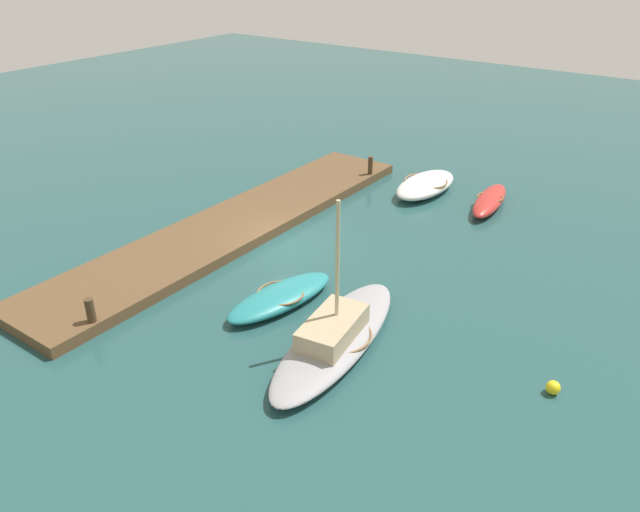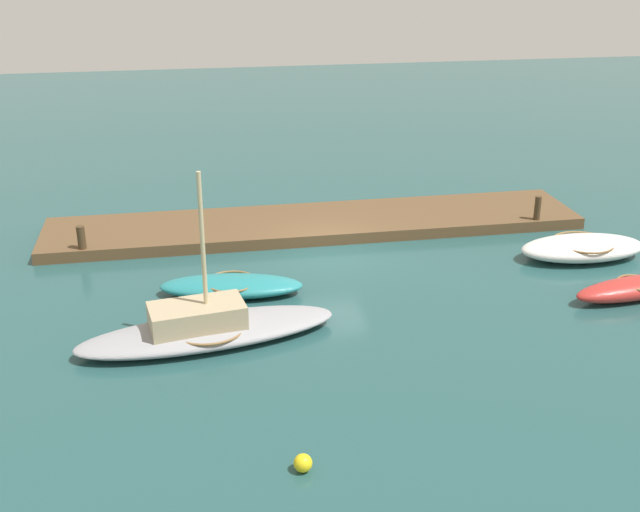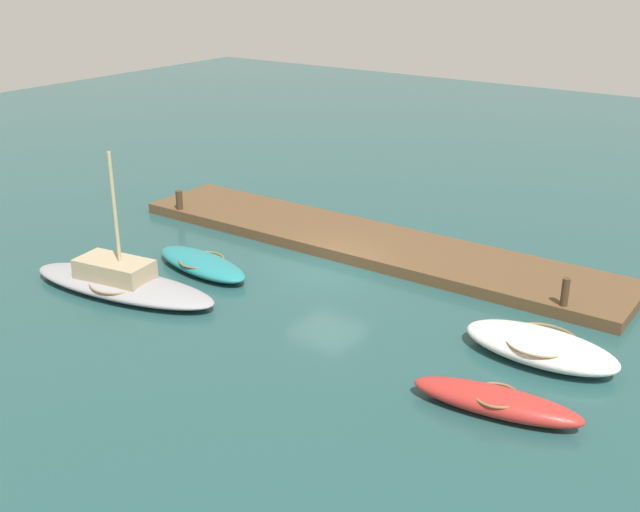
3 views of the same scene
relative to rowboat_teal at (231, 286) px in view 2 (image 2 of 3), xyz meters
The scene contains 9 objects.
ground_plane 4.48m from the rowboat_teal, 142.72° to the right, with size 84.00×84.00×0.00m, color #234C4C.
dock_platform 6.40m from the rowboat_teal, 123.79° to the right, with size 19.88×3.72×0.41m, color brown.
rowboat_teal is the anchor object (origin of this frame).
rowboat_red 12.34m from the rowboat_teal, 168.60° to the left, with size 4.34×1.73×0.65m.
sailboat_grey 3.02m from the rowboat_teal, 72.58° to the left, with size 7.36×3.14×4.79m.
motorboat_white 12.04m from the rowboat_teal, behind, with size 4.38×2.11×0.76m.
mooring_post_west 12.26m from the rowboat_teal, 162.37° to the right, with size 0.24×0.24×0.90m, color #47331E.
mooring_post_mid_west 6.04m from the rowboat_teal, 38.02° to the right, with size 0.28×0.28×0.80m, color #47331E.
marker_buoy 8.96m from the rowboat_teal, 95.02° to the left, with size 0.39×0.39×0.39m, color yellow.
Camera 2 is at (4.84, 24.92, 10.30)m, focal length 44.36 mm.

